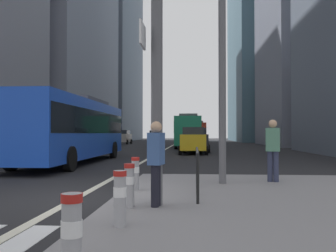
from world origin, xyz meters
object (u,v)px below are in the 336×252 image
city_bus_blue_oncoming (73,127)px  bollard_back (135,172)px  car_receding_near (194,140)px  pedestrian_walking (273,147)px  city_bus_red_distant (197,131)px  car_oncoming_mid (123,137)px  car_oncoming_far (155,137)px  car_receding_far (197,140)px  bollard_front (72,234)px  city_bus_red_receding (189,130)px  pedestrian_waiting (156,159)px  bollard_left (120,195)px  bollard_right (129,183)px

city_bus_blue_oncoming → bollard_back: bearing=-63.3°
car_receding_near → pedestrian_walking: (2.29, -16.37, 0.13)m
city_bus_red_distant → car_oncoming_mid: bearing=-136.6°
car_oncoming_mid → car_receding_near: 25.52m
car_oncoming_far → pedestrian_walking: 47.19m
city_bus_red_distant → car_receding_far: (-0.14, -30.40, -0.85)m
bollard_front → pedestrian_walking: 7.98m
pedestrian_walking → car_oncoming_mid: bearing=107.0°
car_oncoming_mid → car_oncoming_far: size_ratio=1.02×
car_oncoming_mid → bollard_front: (8.92, -47.13, -0.38)m
city_bus_red_receding → pedestrian_waiting: 31.91m
city_bus_red_distant → pedestrian_waiting: bearing=-91.1°
bollard_left → bollard_back: bearing=95.5°
car_receding_near → bollard_back: car_receding_near is taller
bollard_right → bollard_back: size_ratio=1.02×
car_receding_far → bollard_front: (-1.25, -26.47, -0.38)m
city_bus_blue_oncoming → city_bus_red_receding: (5.53, 20.67, -0.00)m
car_oncoming_mid → car_oncoming_far: 7.59m
car_receding_far → pedestrian_walking: (2.04, -19.22, 0.13)m
pedestrian_walking → car_oncoming_far: bearing=100.2°
car_oncoming_far → pedestrian_waiting: bearing=-83.8°
car_receding_far → bollard_front: bearing=-92.7°
city_bus_blue_oncoming → city_bus_red_receding: same height
car_receding_far → car_oncoming_far: size_ratio=1.12×
car_oncoming_mid → city_bus_red_receding: bearing=-51.0°
bollard_front → bollard_back: bearing=93.3°
bollard_front → pedestrian_waiting: bearing=84.0°
bollard_front → car_oncoming_far: bearing=95.4°
car_receding_far → pedestrian_walking: bearing=-83.9°
bollard_front → pedestrian_waiting: (0.38, 3.59, 0.41)m
bollard_right → pedestrian_walking: pedestrian_walking is taller
car_receding_far → car_oncoming_far: bearing=103.1°
bollard_back → city_bus_blue_oncoming: bearing=116.7°
city_bus_red_receding → bollard_back: (-0.82, -30.05, -1.24)m
city_bus_red_distant → bollard_left: bearing=-91.4°
car_oncoming_mid → pedestrian_walking: car_oncoming_mid is taller
car_oncoming_far → bollard_left: 51.87m
city_bus_blue_oncoming → car_receding_far: size_ratio=2.65×
car_oncoming_mid → pedestrian_waiting: bearing=-77.9°
city_bus_red_distant → pedestrian_walking: bearing=-87.8°
pedestrian_waiting → pedestrian_walking: size_ratio=0.91×
bollard_right → car_oncoming_far: bearing=95.7°
bollard_back → pedestrian_waiting: bearing=-69.4°
city_bus_blue_oncoming → city_bus_red_distant: bearing=81.3°
car_receding_far → city_bus_blue_oncoming: bearing=-118.3°
city_bus_red_distant → bollard_back: bearing=-91.9°
bollard_front → car_receding_far: bearing=87.3°
city_bus_red_receding → pedestrian_walking: city_bus_red_receding is taller
car_oncoming_mid → bollard_left: car_oncoming_mid is taller
bollard_back → car_oncoming_far: bearing=95.7°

